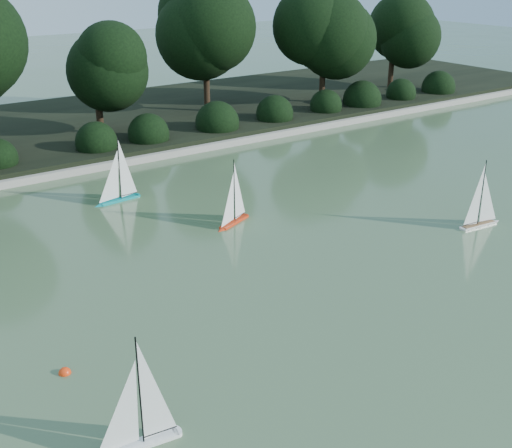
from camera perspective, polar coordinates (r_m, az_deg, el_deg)
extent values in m
plane|color=#3C5533|center=(9.70, 7.27, -8.51)|extent=(80.00, 80.00, 0.00)
cube|color=gray|center=(16.83, -13.58, 5.07)|extent=(40.00, 0.35, 0.18)
cube|color=black|center=(20.47, -17.88, 7.87)|extent=(40.00, 8.00, 0.30)
cylinder|color=black|center=(19.20, -13.69, 8.87)|extent=(0.20, 0.20, 1.26)
sphere|color=black|center=(18.91, -14.14, 13.51)|extent=(2.10, 2.10, 2.10)
cylinder|color=black|center=(21.48, -4.39, 11.49)|extent=(0.20, 0.20, 1.73)
sphere|color=black|center=(21.17, -4.57, 17.14)|extent=(2.80, 2.80, 2.80)
cylinder|color=black|center=(22.92, 5.88, 11.83)|extent=(0.20, 0.20, 1.48)
sphere|color=black|center=(22.65, 6.08, 16.48)|extent=(2.52, 2.52, 2.52)
cylinder|color=black|center=(26.08, 11.87, 12.70)|extent=(0.20, 0.20, 1.40)
sphere|color=black|center=(25.85, 12.19, 16.43)|extent=(2.24, 2.24, 2.24)
sphere|color=black|center=(17.00, -21.11, 5.61)|extent=(1.10, 1.10, 1.10)
sphere|color=black|center=(17.54, -14.81, 6.88)|extent=(1.10, 1.10, 1.10)
sphere|color=black|center=(18.29, -8.93, 7.99)|extent=(1.10, 1.10, 1.10)
sphere|color=black|center=(19.22, -3.54, 8.93)|extent=(1.10, 1.10, 1.10)
sphere|color=black|center=(20.31, 1.34, 9.71)|extent=(1.10, 1.10, 1.10)
sphere|color=black|center=(21.52, 5.71, 10.34)|extent=(1.10, 1.10, 1.10)
sphere|color=black|center=(22.85, 9.62, 10.86)|extent=(1.10, 1.10, 1.10)
sphere|color=black|center=(24.27, 13.09, 11.28)|extent=(1.10, 1.10, 1.10)
sphere|color=black|center=(25.76, 16.17, 11.61)|extent=(1.10, 1.10, 1.10)
cube|color=white|center=(7.57, -10.27, -18.58)|extent=(0.89, 0.28, 0.09)
cylinder|color=white|center=(7.67, -7.03, -17.71)|extent=(0.12, 0.12, 0.09)
cylinder|color=black|center=(7.13, -10.33, -14.13)|extent=(0.02, 0.02, 1.35)
cylinder|color=black|center=(7.56, -8.55, -17.56)|extent=(0.40, 0.06, 0.01)
cube|color=beige|center=(13.62, 19.18, 0.02)|extent=(0.88, 0.26, 0.09)
cone|color=beige|center=(13.98, 20.58, 0.40)|extent=(0.19, 0.19, 0.17)
cylinder|color=beige|center=(13.32, 17.92, -0.33)|extent=(0.11, 0.11, 0.09)
cube|color=olive|center=(13.60, 19.21, 0.20)|extent=(0.80, 0.21, 0.01)
cylinder|color=black|center=(13.35, 19.45, 2.81)|extent=(0.02, 0.02, 1.34)
cylinder|color=black|center=(13.42, 18.56, 0.21)|extent=(0.40, 0.06, 0.01)
cube|color=red|center=(13.01, -1.96, 0.27)|extent=(0.83, 0.48, 0.08)
cone|color=red|center=(12.65, -3.17, -0.43)|extent=(0.22, 0.22, 0.17)
cylinder|color=red|center=(13.34, -0.98, 0.85)|extent=(0.13, 0.13, 0.08)
cylinder|color=black|center=(12.80, -1.90, 3.17)|extent=(0.02, 0.02, 1.29)
cylinder|color=black|center=(13.15, -1.43, 0.96)|extent=(0.36, 0.16, 0.01)
cube|color=#0B8D90|center=(14.52, -12.04, 2.20)|extent=(0.92, 0.28, 0.09)
cone|color=#0B8D90|center=(14.29, -13.87, 1.70)|extent=(0.20, 0.20, 0.18)
cylinder|color=#0B8D90|center=(14.72, -10.51, 2.62)|extent=(0.12, 0.12, 0.09)
cylinder|color=black|center=(14.30, -12.13, 5.07)|extent=(0.02, 0.02, 1.41)
cylinder|color=black|center=(14.59, -11.24, 2.80)|extent=(0.42, 0.06, 0.01)
sphere|color=#F7370D|center=(8.89, -16.62, -12.59)|extent=(0.16, 0.16, 0.16)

